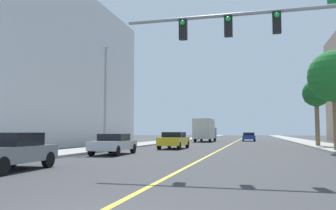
{
  "coord_description": "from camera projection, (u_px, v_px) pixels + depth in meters",
  "views": [
    {
      "loc": [
        2.72,
        -4.85,
        1.44
      ],
      "look_at": [
        -3.56,
        19.87,
        3.45
      ],
      "focal_mm": 36.37,
      "sensor_mm": 36.0,
      "label": 1
    }
  ],
  "objects": [
    {
      "name": "lane_marking_center",
      "position": [
        234.0,
        142.0,
        45.82
      ],
      "size": [
        0.16,
        144.0,
        0.01
      ],
      "primitive_type": "cube",
      "color": "yellow",
      "rests_on": "ground"
    },
    {
      "name": "sidewalk_right",
      "position": [
        309.0,
        142.0,
        43.52
      ],
      "size": [
        3.47,
        168.0,
        0.15
      ],
      "primitive_type": "cube",
      "color": "#9E9B93",
      "rests_on": "ground"
    },
    {
      "name": "sidewalk_left",
      "position": [
        167.0,
        141.0,
        48.13
      ],
      "size": [
        3.47,
        168.0,
        0.15
      ],
      "primitive_type": "cube",
      "color": "#9E9B93",
      "rests_on": "ground"
    },
    {
      "name": "building_left_near",
      "position": [
        35.0,
        72.0,
        37.12
      ],
      "size": [
        13.41,
        26.29,
        15.83
      ],
      "primitive_type": "cube",
      "color": "silver",
      "rests_on": "ground"
    },
    {
      "name": "car_blue",
      "position": [
        249.0,
        137.0,
        52.45
      ],
      "size": [
        2.01,
        4.34,
        1.33
      ],
      "rotation": [
        0.0,
        0.0,
        0.03
      ],
      "color": "#1E389E",
      "rests_on": "ground"
    },
    {
      "name": "car_silver",
      "position": [
        114.0,
        144.0,
        21.6
      ],
      "size": [
        1.9,
        4.09,
        1.32
      ],
      "rotation": [
        0.0,
        0.0,
        3.16
      ],
      "color": "#BCBCC1",
      "rests_on": "ground"
    },
    {
      "name": "car_yellow",
      "position": [
        174.0,
        140.0,
        29.01
      ],
      "size": [
        1.93,
        4.37,
        1.42
      ],
      "rotation": [
        0.0,
        0.0,
        -0.01
      ],
      "color": "gold",
      "rests_on": "ground"
    },
    {
      "name": "palm_mid",
      "position": [
        334.0,
        77.0,
        24.61
      ],
      "size": [
        3.75,
        3.75,
        7.19
      ],
      "color": "brown",
      "rests_on": "sidewalk_right"
    },
    {
      "name": "palm_far",
      "position": [
        316.0,
        94.0,
        32.34
      ],
      "size": [
        2.55,
        2.55,
        6.24
      ],
      "color": "brown",
      "rests_on": "sidewalk_right"
    },
    {
      "name": "car_gray",
      "position": [
        9.0,
        151.0,
        12.71
      ],
      "size": [
        1.99,
        3.86,
        1.41
      ],
      "rotation": [
        0.0,
        0.0,
        3.16
      ],
      "color": "slate",
      "rests_on": "ground"
    },
    {
      "name": "street_lamp",
      "position": [
        105.0,
        91.0,
        25.66
      ],
      "size": [
        0.56,
        0.28,
        7.92
      ],
      "color": "gray",
      "rests_on": "sidewalk_left"
    },
    {
      "name": "delivery_truck",
      "position": [
        205.0,
        130.0,
        49.97
      ],
      "size": [
        2.54,
        7.75,
        3.3
      ],
      "rotation": [
        0.0,
        0.0,
        -0.02
      ],
      "color": "#194799",
      "rests_on": "ground"
    },
    {
      "name": "traffic_signal_mast",
      "position": [
        302.0,
        38.0,
        12.72
      ],
      "size": [
        10.55,
        0.36,
        6.43
      ],
      "color": "gray",
      "rests_on": "sidewalk_right"
    },
    {
      "name": "ground",
      "position": [
        234.0,
        143.0,
        45.82
      ],
      "size": [
        192.0,
        192.0,
        0.0
      ],
      "primitive_type": "plane",
      "color": "#38383A"
    }
  ]
}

